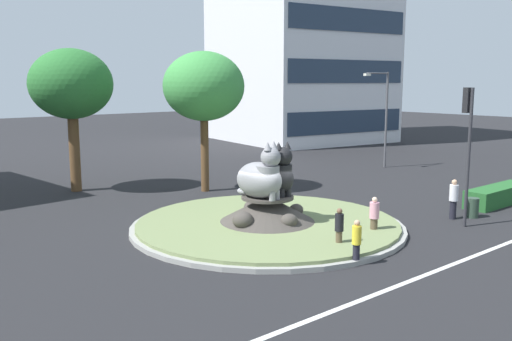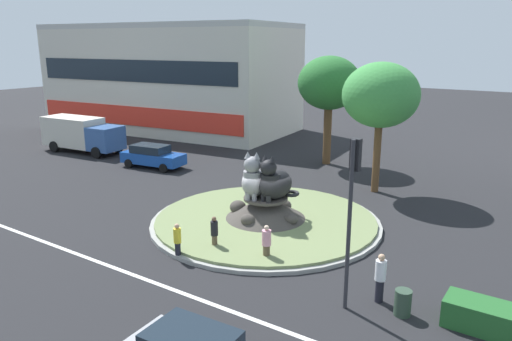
% 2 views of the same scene
% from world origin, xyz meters
% --- Properties ---
extents(ground_plane, '(160.00, 160.00, 0.00)m').
position_xyz_m(ground_plane, '(0.00, 0.00, 0.00)').
color(ground_plane, black).
extents(lane_centreline, '(112.00, 0.20, 0.01)m').
position_xyz_m(lane_centreline, '(0.00, -7.59, 0.00)').
color(lane_centreline, silver).
rests_on(lane_centreline, ground).
extents(roundabout_island, '(11.46, 11.46, 1.39)m').
position_xyz_m(roundabout_island, '(-0.01, -0.00, 0.38)').
color(roundabout_island, gray).
rests_on(roundabout_island, ground).
extents(cat_statue_grey, '(1.80, 2.52, 2.37)m').
position_xyz_m(cat_statue_grey, '(-0.49, -0.19, 2.26)').
color(cat_statue_grey, gray).
rests_on(cat_statue_grey, roundabout_island).
extents(cat_statue_black, '(1.66, 2.25, 2.28)m').
position_xyz_m(cat_statue_black, '(0.52, -0.03, 2.23)').
color(cat_statue_black, black).
rests_on(cat_statue_black, roundabout_island).
extents(traffic_light_mast, '(0.32, 0.46, 5.88)m').
position_xyz_m(traffic_light_mast, '(6.60, -5.12, 4.05)').
color(traffic_light_mast, '#2D2D33').
rests_on(traffic_light_mast, ground).
extents(office_tower, '(16.45, 16.77, 27.97)m').
position_xyz_m(office_tower, '(26.18, 24.75, 13.98)').
color(office_tower, silver).
rests_on(office_tower, ground).
extents(clipped_hedge_strip, '(4.84, 1.20, 0.90)m').
position_xyz_m(clipped_hedge_strip, '(11.99, -4.00, 0.45)').
color(clipped_hedge_strip, '#235B28').
rests_on(clipped_hedge_strip, ground).
extents(broadleaf_tree_behind_island, '(4.47, 4.47, 7.75)m').
position_xyz_m(broadleaf_tree_behind_island, '(2.60, 8.28, 5.81)').
color(broadleaf_tree_behind_island, brown).
rests_on(broadleaf_tree_behind_island, ground).
extents(second_tree_near_tower, '(4.53, 4.53, 7.90)m').
position_xyz_m(second_tree_near_tower, '(-2.94, 13.00, 5.91)').
color(second_tree_near_tower, brown).
rests_on(second_tree_near_tower, ground).
extents(streetlight_arm, '(2.62, 0.24, 6.75)m').
position_xyz_m(streetlight_arm, '(17.12, 7.13, 4.01)').
color(streetlight_arm, '#4C4C51').
rests_on(streetlight_arm, ground).
extents(pedestrian_black_shirt, '(0.32, 0.32, 1.58)m').
position_xyz_m(pedestrian_black_shirt, '(-0.05, -4.03, 0.84)').
color(pedestrian_black_shirt, brown).
rests_on(pedestrian_black_shirt, ground).
extents(pedestrian_white_shirt, '(0.39, 0.39, 1.80)m').
position_xyz_m(pedestrian_white_shirt, '(7.42, -4.19, 0.95)').
color(pedestrian_white_shirt, black).
rests_on(pedestrian_white_shirt, ground).
extents(pedestrian_pink_shirt, '(0.38, 0.38, 1.61)m').
position_xyz_m(pedestrian_pink_shirt, '(2.41, -3.69, 0.84)').
color(pedestrian_pink_shirt, brown).
rests_on(pedestrian_pink_shirt, ground).
extents(pedestrian_yellow_shirt, '(0.32, 0.32, 1.56)m').
position_xyz_m(pedestrian_yellow_shirt, '(-0.84, -5.50, 0.83)').
color(pedestrian_yellow_shirt, black).
rests_on(pedestrian_yellow_shirt, ground).
extents(litter_bin, '(0.56, 0.56, 0.90)m').
position_xyz_m(litter_bin, '(8.37, -4.59, 0.45)').
color(litter_bin, '#2D4233').
rests_on(litter_bin, ground).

